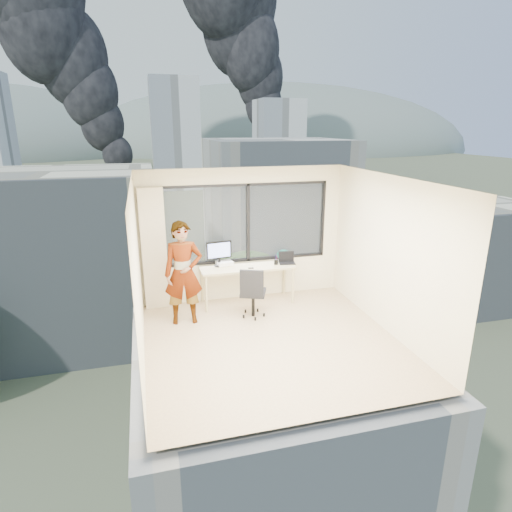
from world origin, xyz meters
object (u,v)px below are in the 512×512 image
object	(u,v)px
handbag	(283,255)
monitor	(219,254)
chair	(253,291)
laptop	(287,258)
game_console	(224,263)
person	(183,273)
desk	(247,284)

from	to	relation	value
handbag	monitor	bearing A→B (deg)	172.82
chair	laptop	bearing A→B (deg)	57.51
monitor	game_console	xyz separation A→B (m)	(0.11, 0.04, -0.21)
person	laptop	distance (m)	2.14
monitor	handbag	distance (m)	1.33
person	handbag	size ratio (longest dim) A/B	6.72
game_console	laptop	xyz separation A→B (m)	(1.21, -0.23, 0.06)
desk	handbag	size ratio (longest dim) A/B	6.65
chair	monitor	distance (m)	1.06
desk	chair	xyz separation A→B (m)	(-0.05, -0.65, 0.11)
game_console	laptop	size ratio (longest dim) A/B	0.92
chair	person	bearing A→B (deg)	-162.46
chair	person	world-z (taller)	person
laptop	handbag	distance (m)	0.26
desk	chair	distance (m)	0.66
chair	laptop	distance (m)	1.11
monitor	handbag	size ratio (longest dim) A/B	1.83
person	laptop	world-z (taller)	person
person	desk	bearing A→B (deg)	26.53
chair	game_console	xyz separation A→B (m)	(-0.36, 0.84, 0.30)
monitor	handbag	bearing A→B (deg)	-4.46
game_console	laptop	bearing A→B (deg)	-20.56
desk	game_console	distance (m)	0.61
desk	person	bearing A→B (deg)	-156.25
laptop	handbag	xyz separation A→B (m)	(0.00, 0.26, 0.00)
desk	person	size ratio (longest dim) A/B	0.99
laptop	game_console	bearing A→B (deg)	178.24
laptop	person	bearing A→B (deg)	-156.86
chair	laptop	size ratio (longest dim) A/B	2.99
chair	person	distance (m)	1.29
handbag	game_console	bearing A→B (deg)	171.03
game_console	handbag	xyz separation A→B (m)	(1.21, 0.03, 0.07)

